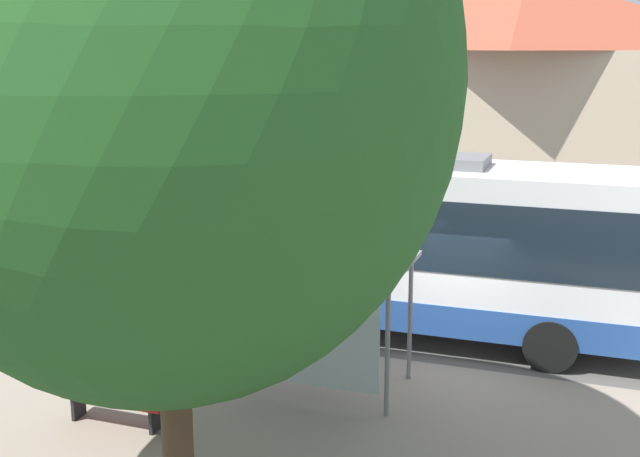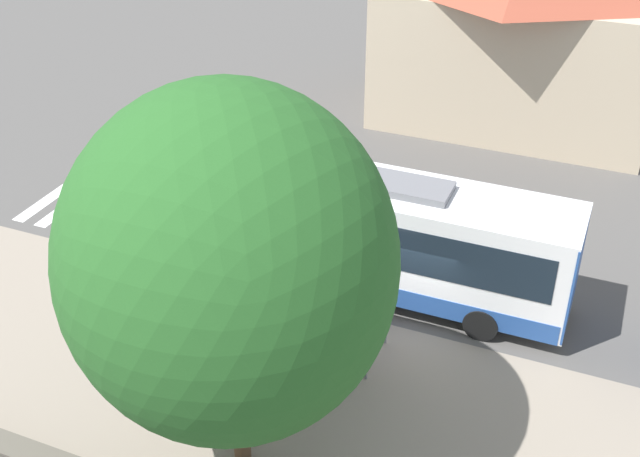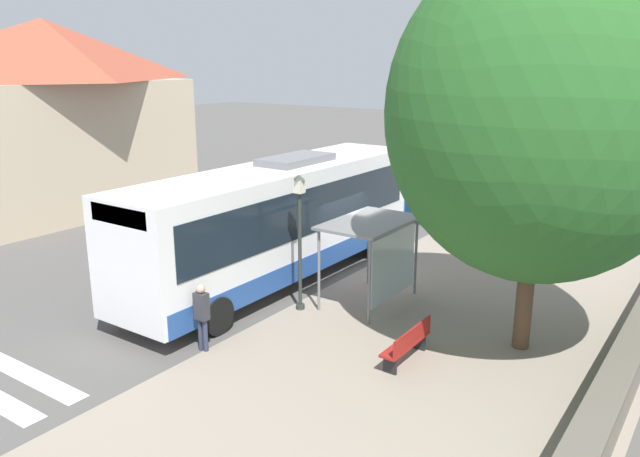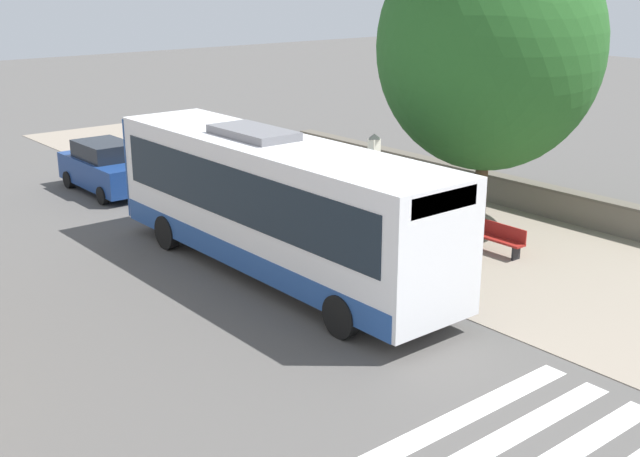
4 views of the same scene
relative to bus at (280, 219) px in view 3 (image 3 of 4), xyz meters
name	(u,v)px [view 3 (image 3 of 4)]	position (x,y,z in m)	size (l,w,h in m)	color
ground_plane	(351,275)	(-1.66, -1.57, -1.97)	(120.00, 120.00, 0.00)	#514F4C
sidewalk_plaza	(486,305)	(-6.16, -1.57, -1.96)	(9.00, 44.00, 0.02)	gray
background_building	(51,115)	(13.92, -1.45, 2.38)	(6.77, 11.94, 8.42)	#C6B293
bus	(280,219)	(0.00, 0.00, 0.00)	(2.74, 11.79, 3.81)	white
bus_shelter	(375,235)	(-3.44, 0.09, 0.06)	(1.89, 2.97, 2.41)	slate
pedestrian	(202,312)	(-1.62, 5.01, -0.97)	(0.34, 0.23, 1.70)	#2D3347
bench	(408,343)	(-5.88, 2.76, -1.49)	(0.40, 1.80, 0.88)	maroon
street_lamp_near	(300,231)	(-2.01, 1.65, 0.31)	(0.28, 0.28, 3.81)	#2D332D
shade_tree	(542,113)	(-7.78, 0.52, 3.63)	(6.86, 6.86, 9.38)	brown
parked_car_behind_bus	(434,193)	(-0.26, -10.77, -1.06)	(2.01, 4.53, 1.86)	navy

